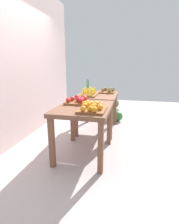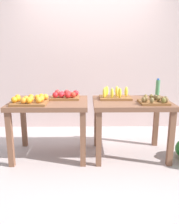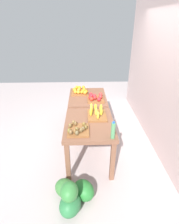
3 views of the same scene
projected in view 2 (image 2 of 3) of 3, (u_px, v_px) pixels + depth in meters
The scene contains 9 objects.
ground_plane at pixel (90, 154), 3.42m from camera, with size 8.00×8.00×0.00m, color #B3A4A4.
back_wall at pixel (89, 48), 4.35m from camera, with size 4.40×0.12×3.00m, color #C7ABA8.
display_table_left at pixel (50, 109), 3.25m from camera, with size 1.04×0.80×0.79m.
display_table_right at pixel (131, 109), 3.26m from camera, with size 1.04×0.80×0.79m.
orange_bin at pixel (31, 100), 3.04m from camera, with size 0.47×0.38×0.11m.
apple_bin at pixel (65, 96), 3.36m from camera, with size 0.40×0.34×0.11m.
banana_crate at pixel (115, 96), 3.35m from camera, with size 0.44×0.32×0.17m.
kiwi_bin at pixel (154, 101), 3.05m from camera, with size 0.36×0.32×0.10m.
water_bottle at pixel (158, 88), 3.51m from camera, with size 0.06×0.06×0.27m.
Camera 2 is at (-0.05, -3.16, 1.45)m, focal length 38.09 mm.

